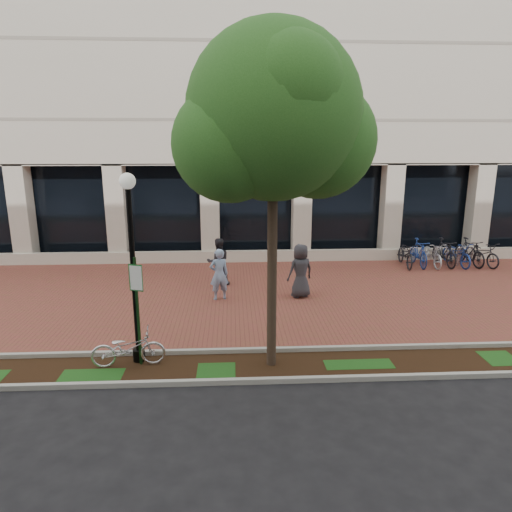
{
  "coord_description": "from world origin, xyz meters",
  "views": [
    {
      "loc": [
        -1.03,
        -14.9,
        5.04
      ],
      "look_at": [
        -0.3,
        -0.8,
        1.56
      ],
      "focal_mm": 32.0,
      "sensor_mm": 36.0,
      "label": 1
    }
  ],
  "objects_px": {
    "pedestrian_right": "(300,271)",
    "bollard": "(458,256)",
    "locked_bicycle": "(128,348)",
    "pedestrian_mid": "(218,262)",
    "lamppost": "(133,259)",
    "street_tree": "(276,124)",
    "bike_rack_cluster": "(444,253)",
    "pedestrian_left": "(219,274)",
    "parking_sign": "(137,298)"
  },
  "relations": [
    {
      "from": "locked_bicycle",
      "to": "pedestrian_left",
      "type": "relative_size",
      "value": 0.98
    },
    {
      "from": "parking_sign",
      "to": "pedestrian_left",
      "type": "height_order",
      "value": "parking_sign"
    },
    {
      "from": "bollard",
      "to": "bike_rack_cluster",
      "type": "distance_m",
      "value": 0.59
    },
    {
      "from": "street_tree",
      "to": "pedestrian_left",
      "type": "bearing_deg",
      "value": 106.63
    },
    {
      "from": "street_tree",
      "to": "pedestrian_mid",
      "type": "distance_m",
      "value": 7.91
    },
    {
      "from": "locked_bicycle",
      "to": "pedestrian_mid",
      "type": "bearing_deg",
      "value": -23.21
    },
    {
      "from": "street_tree",
      "to": "pedestrian_left",
      "type": "relative_size",
      "value": 4.32
    },
    {
      "from": "lamppost",
      "to": "street_tree",
      "type": "bearing_deg",
      "value": -5.35
    },
    {
      "from": "parking_sign",
      "to": "locked_bicycle",
      "type": "relative_size",
      "value": 1.54
    },
    {
      "from": "pedestrian_left",
      "to": "bike_rack_cluster",
      "type": "bearing_deg",
      "value": -172.4
    },
    {
      "from": "bollard",
      "to": "street_tree",
      "type": "bearing_deg",
      "value": -135.63
    },
    {
      "from": "street_tree",
      "to": "lamppost",
      "type": "bearing_deg",
      "value": 174.65
    },
    {
      "from": "bike_rack_cluster",
      "to": "pedestrian_right",
      "type": "bearing_deg",
      "value": -152.07
    },
    {
      "from": "locked_bicycle",
      "to": "pedestrian_right",
      "type": "height_order",
      "value": "pedestrian_right"
    },
    {
      "from": "street_tree",
      "to": "bollard",
      "type": "distance_m",
      "value": 12.98
    },
    {
      "from": "lamppost",
      "to": "pedestrian_left",
      "type": "bearing_deg",
      "value": 67.46
    },
    {
      "from": "street_tree",
      "to": "bollard",
      "type": "xyz_separation_m",
      "value": [
        8.57,
        8.38,
        -4.99
      ]
    },
    {
      "from": "parking_sign",
      "to": "locked_bicycle",
      "type": "bearing_deg",
      "value": -152.22
    },
    {
      "from": "parking_sign",
      "to": "pedestrian_mid",
      "type": "distance_m",
      "value": 6.46
    },
    {
      "from": "pedestrian_right",
      "to": "lamppost",
      "type": "bearing_deg",
      "value": 23.11
    },
    {
      "from": "pedestrian_mid",
      "to": "street_tree",
      "type": "bearing_deg",
      "value": 91.28
    },
    {
      "from": "locked_bicycle",
      "to": "lamppost",
      "type": "bearing_deg",
      "value": -43.45
    },
    {
      "from": "lamppost",
      "to": "pedestrian_mid",
      "type": "bearing_deg",
      "value": 73.88
    },
    {
      "from": "street_tree",
      "to": "bike_rack_cluster",
      "type": "height_order",
      "value": "street_tree"
    },
    {
      "from": "parking_sign",
      "to": "bike_rack_cluster",
      "type": "distance_m",
      "value": 13.96
    },
    {
      "from": "lamppost",
      "to": "locked_bicycle",
      "type": "bearing_deg",
      "value": -127.31
    },
    {
      "from": "pedestrian_left",
      "to": "bollard",
      "type": "height_order",
      "value": "pedestrian_left"
    },
    {
      "from": "bollard",
      "to": "pedestrian_left",
      "type": "bearing_deg",
      "value": -159.45
    },
    {
      "from": "pedestrian_right",
      "to": "street_tree",
      "type": "bearing_deg",
      "value": 52.89
    },
    {
      "from": "pedestrian_right",
      "to": "bollard",
      "type": "distance_m",
      "value": 8.1
    },
    {
      "from": "street_tree",
      "to": "locked_bicycle",
      "type": "relative_size",
      "value": 4.42
    },
    {
      "from": "locked_bicycle",
      "to": "pedestrian_left",
      "type": "height_order",
      "value": "pedestrian_left"
    },
    {
      "from": "pedestrian_right",
      "to": "parking_sign",
      "type": "bearing_deg",
      "value": 24.91
    },
    {
      "from": "pedestrian_right",
      "to": "pedestrian_left",
      "type": "bearing_deg",
      "value": -19.02
    },
    {
      "from": "lamppost",
      "to": "pedestrian_left",
      "type": "height_order",
      "value": "lamppost"
    },
    {
      "from": "locked_bicycle",
      "to": "pedestrian_mid",
      "type": "xyz_separation_m",
      "value": [
        1.92,
        6.24,
        0.43
      ]
    },
    {
      "from": "pedestrian_mid",
      "to": "lamppost",
      "type": "bearing_deg",
      "value": 62.12
    },
    {
      "from": "pedestrian_mid",
      "to": "pedestrian_left",
      "type": "bearing_deg",
      "value": 80.69
    },
    {
      "from": "pedestrian_right",
      "to": "bollard",
      "type": "xyz_separation_m",
      "value": [
        7.24,
        3.61,
        -0.47
      ]
    },
    {
      "from": "pedestrian_left",
      "to": "lamppost",
      "type": "bearing_deg",
      "value": 52.82
    },
    {
      "from": "bollard",
      "to": "bike_rack_cluster",
      "type": "height_order",
      "value": "bike_rack_cluster"
    },
    {
      "from": "lamppost",
      "to": "pedestrian_right",
      "type": "relative_size",
      "value": 2.43
    },
    {
      "from": "pedestrian_left",
      "to": "bike_rack_cluster",
      "type": "distance_m",
      "value": 10.14
    },
    {
      "from": "street_tree",
      "to": "parking_sign",
      "type": "bearing_deg",
      "value": 178.22
    },
    {
      "from": "lamppost",
      "to": "street_tree",
      "type": "relative_size",
      "value": 0.59
    },
    {
      "from": "locked_bicycle",
      "to": "bollard",
      "type": "xyz_separation_m",
      "value": [
        11.94,
        8.32,
        -0.01
      ]
    },
    {
      "from": "locked_bicycle",
      "to": "pedestrian_left",
      "type": "distance_m",
      "value": 5.02
    },
    {
      "from": "lamppost",
      "to": "bollard",
      "type": "xyz_separation_m",
      "value": [
        11.76,
        8.08,
        -2.06
      ]
    },
    {
      "from": "parking_sign",
      "to": "bike_rack_cluster",
      "type": "relative_size",
      "value": 0.61
    },
    {
      "from": "pedestrian_mid",
      "to": "bollard",
      "type": "distance_m",
      "value": 10.25
    }
  ]
}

